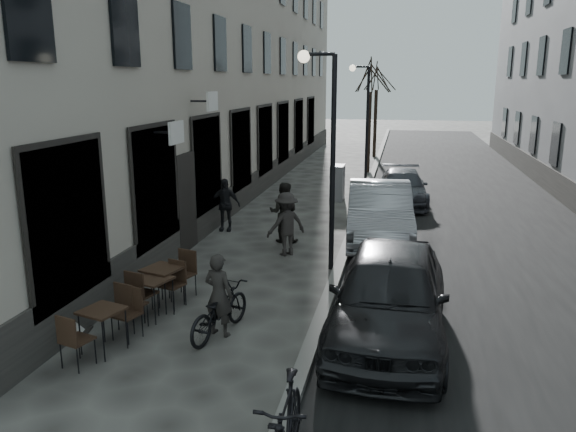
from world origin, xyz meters
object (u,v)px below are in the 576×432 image
(streetlamp_near, at_px, (326,137))
(pedestrian_mid, at_px, (286,224))
(streetlamp_far, at_px, (364,111))
(pedestrian_far, at_px, (225,205))
(bistro_set_a, at_px, (103,326))
(car_near, at_px, (390,294))
(bistro_set_c, at_px, (163,283))
(tree_near, at_px, (371,75))
(bicycle, at_px, (219,310))
(car_mid, at_px, (379,212))
(sign_board, at_px, (76,313))
(tree_far, at_px, (377,76))
(utility_cabinet, at_px, (337,183))
(pedestrian_near, at_px, (284,212))
(car_far, at_px, (402,187))
(bistro_set_b, at_px, (153,294))

(streetlamp_near, distance_m, pedestrian_mid, 2.73)
(streetlamp_far, height_order, pedestrian_far, streetlamp_far)
(bistro_set_a, xyz_separation_m, car_near, (4.64, 1.47, 0.36))
(bistro_set_c, distance_m, pedestrian_far, 5.96)
(pedestrian_mid, bearing_deg, tree_near, -134.68)
(tree_near, bearing_deg, bicycle, -94.19)
(bistro_set_c, bearing_deg, pedestrian_mid, 82.46)
(tree_near, height_order, car_near, tree_near)
(streetlamp_far, height_order, car_mid, streetlamp_far)
(streetlamp_far, bearing_deg, sign_board, -103.10)
(tree_far, relative_size, pedestrian_mid, 3.44)
(bicycle, bearing_deg, utility_cabinet, -78.51)
(bicycle, bearing_deg, streetlamp_near, -93.51)
(pedestrian_near, bearing_deg, car_far, -123.40)
(bistro_set_c, bearing_deg, bistro_set_b, -72.60)
(bistro_set_a, relative_size, pedestrian_far, 0.99)
(pedestrian_mid, xyz_separation_m, car_far, (2.91, 6.97, -0.22))
(pedestrian_near, distance_m, car_far, 6.62)
(utility_cabinet, height_order, pedestrian_mid, pedestrian_mid)
(bistro_set_c, xyz_separation_m, pedestrian_mid, (1.70, 3.89, 0.33))
(bistro_set_a, bearing_deg, car_mid, 77.51)
(tree_near, distance_m, car_far, 8.40)
(streetlamp_near, relative_size, pedestrian_far, 3.19)
(car_far, bearing_deg, bistro_set_b, -115.08)
(streetlamp_far, distance_m, car_mid, 9.59)
(bistro_set_a, relative_size, utility_cabinet, 1.18)
(bicycle, distance_m, car_mid, 7.22)
(tree_near, bearing_deg, bistro_set_b, -98.82)
(tree_near, distance_m, tree_far, 6.00)
(pedestrian_mid, xyz_separation_m, car_near, (2.75, -4.42, -0.01))
(pedestrian_far, relative_size, car_near, 0.33)
(tree_far, bearing_deg, pedestrian_near, -94.56)
(bistro_set_c, xyz_separation_m, utility_cabinet, (2.18, 11.06, 0.16))
(bistro_set_c, bearing_deg, streetlamp_near, 62.94)
(bistro_set_b, bearing_deg, utility_cabinet, 95.25)
(streetlamp_near, distance_m, utility_cabinet, 8.45)
(car_mid, height_order, car_far, car_mid)
(pedestrian_mid, bearing_deg, utility_cabinet, -133.75)
(streetlamp_far, xyz_separation_m, car_mid, (1.18, -9.22, -2.35))
(pedestrian_near, bearing_deg, streetlamp_near, 120.45)
(tree_far, relative_size, pedestrian_far, 3.57)
(tree_near, height_order, bistro_set_b, tree_near)
(car_far, bearing_deg, bistro_set_a, -113.53)
(bicycle, distance_m, pedestrian_mid, 4.89)
(tree_near, distance_m, pedestrian_far, 13.16)
(pedestrian_mid, bearing_deg, car_mid, 179.73)
(tree_near, relative_size, car_far, 1.35)
(pedestrian_near, relative_size, car_mid, 0.34)
(streetlamp_far, height_order, utility_cabinet, streetlamp_far)
(tree_near, relative_size, utility_cabinet, 4.28)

